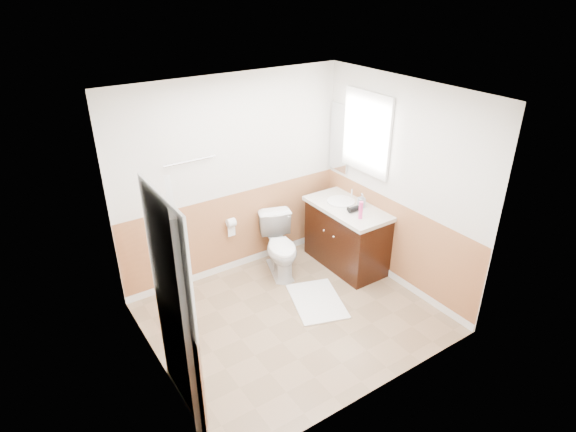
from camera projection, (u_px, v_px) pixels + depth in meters
floor at (293, 317)px, 5.42m from camera, size 3.00×3.00×0.00m
ceiling at (294, 95)px, 4.29m from camera, size 3.00×3.00×0.00m
wall_back at (233, 178)px, 5.82m from camera, size 3.00×0.00×3.00m
wall_front at (384, 280)px, 3.89m from camera, size 3.00×0.00×3.00m
wall_left at (149, 263)px, 4.11m from camera, size 0.00×3.00×3.00m
wall_right at (399, 186)px, 5.60m from camera, size 0.00×3.00×3.00m
wainscot_back at (237, 233)px, 6.15m from camera, size 3.00×0.00×3.00m
wainscot_front at (375, 350)px, 4.24m from camera, size 3.00×0.00×3.00m
wainscot_left at (161, 331)px, 4.46m from camera, size 0.00×2.60×2.60m
wainscot_right at (392, 242)px, 5.93m from camera, size 0.00×2.60×2.60m
toilet at (280, 246)px, 6.09m from camera, size 0.63×0.83×0.75m
bath_mat at (317, 301)px, 5.67m from camera, size 0.78×0.93×0.02m
vanity_cabinet at (347, 237)px, 6.24m from camera, size 0.55×1.10×0.80m
vanity_knob_left at (334, 237)px, 5.95m from camera, size 0.03×0.03×0.03m
vanity_knob_right at (324, 230)px, 6.10m from camera, size 0.03×0.03×0.03m
countertop at (348, 208)px, 6.04m from camera, size 0.60×1.15×0.05m
sink_basin at (341, 201)px, 6.14m from camera, size 0.36×0.36×0.02m
faucet at (352, 194)px, 6.21m from camera, size 0.02×0.02×0.14m
lotion_bottle at (361, 210)px, 5.69m from camera, size 0.05×0.05×0.22m
soap_dispenser at (362, 200)px, 5.98m from camera, size 0.11×0.11×0.18m
hair_dryer_body at (354, 209)px, 5.88m from camera, size 0.14×0.07×0.07m
hair_dryer_handle at (348, 210)px, 5.94m from camera, size 0.03×0.03×0.07m
mirror_panel at (339, 138)px, 6.26m from camera, size 0.02×0.35×0.90m
window_frame at (367, 133)px, 5.79m from camera, size 0.04×0.80×1.00m
window_glass at (368, 133)px, 5.80m from camera, size 0.01×0.70×0.90m
door at (184, 308)px, 3.93m from camera, size 0.29×0.78×2.04m
door_frame at (175, 310)px, 3.89m from camera, size 0.02×0.92×2.10m
door_knob at (176, 293)px, 4.24m from camera, size 0.06×0.06×0.06m
towel_bar at (190, 161)px, 5.35m from camera, size 0.62×0.02×0.02m
tp_holder_bar at (231, 223)px, 5.96m from camera, size 0.14×0.02×0.02m
tp_roll at (231, 223)px, 5.96m from camera, size 0.10×0.11×0.11m
tp_sheet at (232, 230)px, 6.01m from camera, size 0.10×0.01×0.16m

